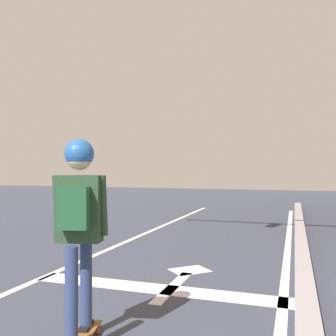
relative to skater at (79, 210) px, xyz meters
name	(u,v)px	position (x,y,z in m)	size (l,w,h in m)	color
lane_line_center	(51,274)	(-1.63, 1.85, -1.20)	(0.12, 20.00, 0.01)	white
lane_line_curbside	(283,299)	(1.67, 1.85, -1.20)	(0.12, 20.00, 0.01)	white
stop_bar	(157,289)	(0.09, 1.73, -1.20)	(3.45, 0.40, 0.01)	white
lane_arrow_stem	(173,287)	(0.26, 1.87, -1.20)	(0.16, 1.40, 0.01)	white
lane_arrow_head	(190,270)	(0.26, 2.72, -1.20)	(0.56, 0.44, 0.01)	white
curb_strip	(305,295)	(1.92, 1.85, -1.13)	(0.24, 24.00, 0.14)	#A19C9D
skater	(79,210)	(0.00, 0.00, 0.00)	(0.47, 0.64, 1.74)	navy
traffic_signal_mast	(267,14)	(1.38, 3.23, 2.81)	(5.44, 0.34, 5.84)	#625654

